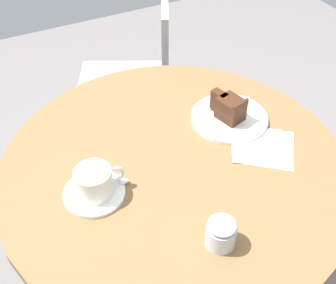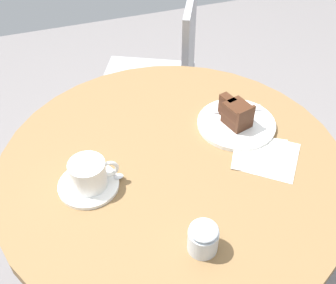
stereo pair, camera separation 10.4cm
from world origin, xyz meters
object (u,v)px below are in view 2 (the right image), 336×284
object	(u,v)px
cafe_chair	(165,73)
cake_plate	(236,124)
teaspoon	(108,173)
napkin	(264,155)
saucer	(89,185)
fork	(243,109)
coffee_cup	(89,173)
cake_slice	(236,113)
sugar_pot	(203,238)

from	to	relation	value
cafe_chair	cake_plate	bearing A→B (deg)	26.09
teaspoon	napkin	size ratio (longest dim) A/B	0.41
teaspoon	cafe_chair	size ratio (longest dim) A/B	0.10
saucer	fork	xyz separation A→B (m)	(0.46, 0.13, 0.01)
coffee_cup	cafe_chair	distance (m)	0.86
saucer	cake_plate	bearing A→B (deg)	11.68
fork	napkin	world-z (taller)	fork
cafe_chair	cake_slice	bearing A→B (deg)	25.58
napkin	sugar_pot	size ratio (longest dim) A/B	2.95
coffee_cup	sugar_pot	bearing A→B (deg)	-52.39
saucer	cafe_chair	size ratio (longest dim) A/B	0.17
napkin	cafe_chair	bearing A→B (deg)	91.25
teaspoon	cake_plate	world-z (taller)	teaspoon
saucer	cake_plate	world-z (taller)	cake_plate
napkin	cafe_chair	size ratio (longest dim) A/B	0.25
saucer	fork	size ratio (longest dim) A/B	1.01
cafe_chair	saucer	bearing A→B (deg)	-5.04
saucer	fork	distance (m)	0.48
saucer	coffee_cup	xyz separation A→B (m)	(0.00, -0.00, 0.04)
saucer	napkin	distance (m)	0.44
fork	sugar_pot	world-z (taller)	sugar_pot
coffee_cup	cake_slice	size ratio (longest dim) A/B	1.08
saucer	cake_slice	bearing A→B (deg)	11.80
coffee_cup	cake_slice	world-z (taller)	cake_slice
cake_slice	cake_plate	bearing A→B (deg)	1.99
teaspoon	napkin	world-z (taller)	teaspoon
saucer	cafe_chair	bearing A→B (deg)	58.93
coffee_cup	fork	xyz separation A→B (m)	(0.46, 0.13, -0.03)
coffee_cup	teaspoon	xyz separation A→B (m)	(0.05, 0.02, -0.03)
coffee_cup	sugar_pot	size ratio (longest dim) A/B	1.62
cake_slice	cafe_chair	bearing A→B (deg)	89.55
cake_plate	napkin	size ratio (longest dim) A/B	1.01
saucer	cafe_chair	distance (m)	0.84
teaspoon	fork	distance (m)	0.43
coffee_cup	cake_plate	bearing A→B (deg)	12.06
fork	cake_plate	bearing A→B (deg)	-126.18
fork	cafe_chair	world-z (taller)	cafe_chair
cake_slice	cafe_chair	world-z (taller)	cafe_chair
cake_slice	napkin	bearing A→B (deg)	-80.81
coffee_cup	cake_plate	distance (m)	0.43
napkin	cake_slice	bearing A→B (deg)	99.19
teaspoon	napkin	xyz separation A→B (m)	(0.39, -0.06, -0.01)
cake_slice	napkin	size ratio (longest dim) A/B	0.51
fork	napkin	bearing A→B (deg)	-90.21
sugar_pot	napkin	bearing A→B (deg)	38.54
teaspoon	sugar_pot	xyz separation A→B (m)	(0.14, -0.26, 0.02)
cake_slice	cafe_chair	size ratio (longest dim) A/B	0.13
napkin	cafe_chair	distance (m)	0.77
cake_plate	cafe_chair	xyz separation A→B (m)	(-0.00, 0.61, -0.22)
cake_plate	napkin	xyz separation A→B (m)	(0.02, -0.13, -0.00)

